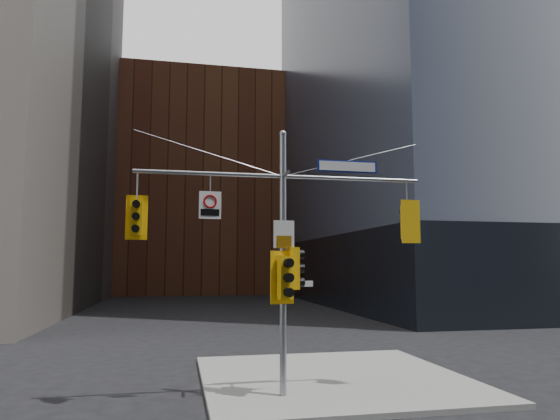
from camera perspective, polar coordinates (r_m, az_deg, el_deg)
name	(u,v)px	position (r m, az deg, el deg)	size (l,w,h in m)	color
sidewalk_corner	(333,378)	(16.38, 6.06, -18.57)	(8.00, 8.00, 0.15)	gray
podium_ne	(502,271)	(53.12, 24.00, -6.37)	(36.40, 36.40, 6.00)	black
brick_midrise	(199,189)	(70.11, -9.19, 2.35)	(26.00, 20.00, 28.00)	brown
signal_assembly	(283,234)	(13.58, 0.35, -2.71)	(8.00, 0.80, 7.30)	gray
traffic_light_west_arm	(136,217)	(13.37, -16.10, -0.76)	(0.56, 0.44, 1.17)	#E9AA0C
traffic_light_east_arm	(408,222)	(14.81, 14.38, -1.33)	(0.59, 0.49, 1.23)	#E9AA0C
traffic_light_pole_side	(295,268)	(13.64, 1.70, -6.68)	(0.47, 0.40, 1.14)	#E9AA0C
traffic_light_pole_front	(285,277)	(13.30, 0.59, -7.72)	(0.67, 0.61, 1.42)	#E9AA0C
street_sign_blade	(347,167)	(14.34, 7.70, 4.95)	(1.76, 0.06, 0.34)	navy
regulatory_sign_arm	(210,204)	(13.36, -7.99, 0.66)	(0.59, 0.09, 0.74)	silver
regulatory_sign_pole	(284,235)	(13.47, 0.45, -2.87)	(0.57, 0.05, 0.75)	silver
street_blade_ew	(299,284)	(13.67, 2.21, -8.43)	(0.79, 0.14, 0.16)	silver
street_blade_ns	(280,288)	(14.02, -0.04, -8.88)	(0.05, 0.68, 0.14)	#145926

